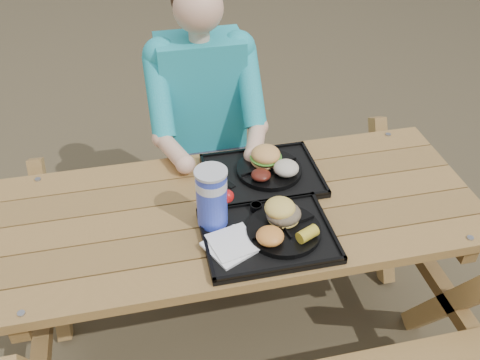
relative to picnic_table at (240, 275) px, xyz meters
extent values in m
plane|color=#999999|center=(0.00, 0.00, -0.38)|extent=(60.00, 60.00, 0.00)
cube|color=black|center=(0.06, -0.18, 0.39)|extent=(0.45, 0.35, 0.02)
cube|color=black|center=(0.13, 0.15, 0.39)|extent=(0.45, 0.35, 0.02)
cylinder|color=black|center=(0.11, -0.19, 0.41)|extent=(0.26, 0.26, 0.02)
cylinder|color=black|center=(0.16, 0.16, 0.41)|extent=(0.26, 0.26, 0.02)
cube|color=white|center=(-0.08, -0.22, 0.40)|extent=(0.20, 0.20, 0.02)
cylinder|color=#1C34D6|center=(-0.12, -0.08, 0.50)|extent=(0.11, 0.11, 0.22)
cylinder|color=black|center=(0.05, -0.05, 0.41)|extent=(0.04, 0.04, 0.03)
cylinder|color=yellow|center=(0.12, -0.07, 0.41)|extent=(0.04, 0.04, 0.03)
ellipsoid|color=#ED983E|center=(0.05, -0.24, 0.44)|extent=(0.09, 0.09, 0.05)
cube|color=black|center=(-0.04, 0.15, 0.40)|extent=(0.09, 0.13, 0.01)
ellipsoid|color=#571A11|center=(0.11, 0.10, 0.43)|extent=(0.08, 0.08, 0.04)
ellipsoid|color=beige|center=(0.21, 0.11, 0.44)|extent=(0.10, 0.10, 0.06)
camera|label=1|loc=(-0.32, -1.47, 1.69)|focal=40.00mm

